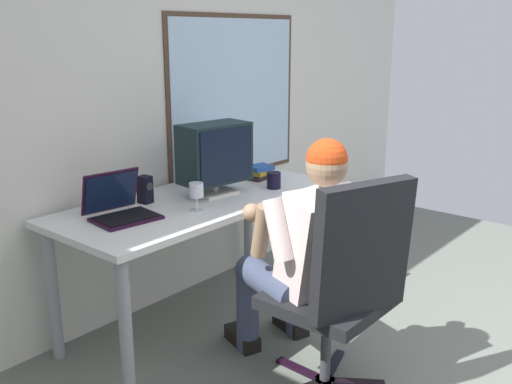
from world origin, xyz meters
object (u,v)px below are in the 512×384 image
object	(u,v)px
wine_glass	(196,192)
crt_monitor	(215,154)
laptop	(119,206)
book_stack	(260,172)
office_chair	(345,279)
desk_speaker	(145,189)
coffee_mug	(274,180)
desk	(199,214)
person_seated	(307,252)

from	to	relation	value
wine_glass	crt_monitor	bearing A→B (deg)	26.98
laptop	book_stack	bearing A→B (deg)	-2.35
office_chair	desk_speaker	xyz separation A→B (m)	(-0.15, 1.18, 0.24)
book_stack	coffee_mug	size ratio (longest dim) A/B	1.76
desk	book_stack	world-z (taller)	book_stack
office_chair	person_seated	size ratio (longest dim) A/B	0.88
laptop	wine_glass	xyz separation A→B (m)	(0.32, -0.22, 0.04)
crt_monitor	person_seated	bearing A→B (deg)	-100.69
wine_glass	desk_speaker	distance (m)	0.33
desk	crt_monitor	size ratio (longest dim) A/B	3.95
desk	crt_monitor	world-z (taller)	crt_monitor
desk	desk_speaker	xyz separation A→B (m)	(-0.25, 0.16, 0.17)
desk	office_chair	xyz separation A→B (m)	(-0.10, -1.02, -0.07)
office_chair	wine_glass	size ratio (longest dim) A/B	7.10
desk_speaker	coffee_mug	bearing A→B (deg)	-26.64
crt_monitor	wine_glass	world-z (taller)	crt_monitor
wine_glass	desk_speaker	bearing A→B (deg)	103.39
laptop	coffee_mug	world-z (taller)	laptop
office_chair	wine_glass	world-z (taller)	office_chair
coffee_mug	person_seated	bearing A→B (deg)	-128.93
crt_monitor	wine_glass	xyz separation A→B (m)	(-0.30, -0.15, -0.13)
wine_glass	coffee_mug	world-z (taller)	wine_glass
coffee_mug	wine_glass	bearing A→B (deg)	177.56
desk_speaker	book_stack	size ratio (longest dim) A/B	0.87
desk_speaker	book_stack	world-z (taller)	desk_speaker
desk_speaker	book_stack	bearing A→B (deg)	-9.91
crt_monitor	coffee_mug	size ratio (longest dim) A/B	4.34
crt_monitor	coffee_mug	xyz separation A→B (m)	(0.32, -0.18, -0.19)
desk	book_stack	xyz separation A→B (m)	(0.56, 0.02, 0.14)
person_seated	laptop	xyz separation A→B (m)	(-0.48, 0.81, 0.19)
office_chair	desk_speaker	size ratio (longest dim) A/B	7.14
desk	wine_glass	size ratio (longest dim) A/B	11.14
desk	laptop	bearing A→B (deg)	173.15
wine_glass	coffee_mug	size ratio (longest dim) A/B	1.54
office_chair	book_stack	bearing A→B (deg)	57.60
book_stack	coffee_mug	distance (m)	0.24
office_chair	person_seated	distance (m)	0.28
desk_speaker	crt_monitor	bearing A→B (deg)	-24.39
person_seated	wine_glass	world-z (taller)	person_seated
desk	coffee_mug	xyz separation A→B (m)	(0.44, -0.19, 0.14)
office_chair	coffee_mug	world-z (taller)	office_chair
desk	person_seated	distance (m)	0.76
person_seated	laptop	world-z (taller)	person_seated
wine_glass	book_stack	world-z (taller)	wine_glass
office_chair	wine_glass	xyz separation A→B (m)	(-0.07, 0.86, 0.27)
desk_speaker	book_stack	distance (m)	0.82
person_seated	crt_monitor	bearing A→B (deg)	79.31
laptop	book_stack	world-z (taller)	laptop
laptop	wine_glass	distance (m)	0.40
person_seated	book_stack	bearing A→B (deg)	53.29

